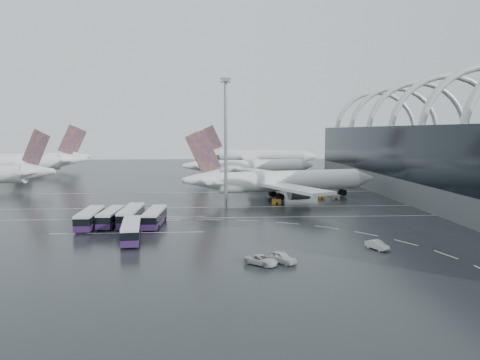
{
  "coord_description": "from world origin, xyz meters",
  "views": [
    {
      "loc": [
        -8.57,
        -101.35,
        18.63
      ],
      "look_at": [
        -1.72,
        9.06,
        7.0
      ],
      "focal_mm": 35.0,
      "sensor_mm": 36.0,
      "label": 1
    }
  ],
  "objects": [
    {
      "name": "terminal",
      "position": [
        61.56,
        19.84,
        10.87
      ],
      "size": [
        42.0,
        160.0,
        34.9
      ],
      "color": "#525457",
      "rests_on": "ground"
    },
    {
      "name": "bus_bay_line_south",
      "position": [
        -24.0,
        -16.0,
        0.01
      ],
      "size": [
        28.0,
        0.25,
        0.01
      ],
      "primitive_type": "cube",
      "color": "silver",
      "rests_on": "ground"
    },
    {
      "name": "floodlight_mast",
      "position": [
        -5.09,
        9.68,
        19.45
      ],
      "size": [
        2.37,
        2.37,
        30.93
      ],
      "color": "gray",
      "rests_on": "ground"
    },
    {
      "name": "lane_marking_near",
      "position": [
        0.0,
        -2.0,
        0.01
      ],
      "size": [
        120.0,
        0.25,
        0.01
      ],
      "primitive_type": "cube",
      "color": "silver",
      "rests_on": "ground"
    },
    {
      "name": "bus_row_near_c",
      "position": [
        -24.58,
        -8.18,
        1.87
      ],
      "size": [
        3.59,
        13.93,
        3.41
      ],
      "rotation": [
        0.0,
        0.0,
        1.54
      ],
      "color": "#22133D",
      "rests_on": "ground"
    },
    {
      "name": "jet_remote_far",
      "position": [
        -88.48,
        121.18,
        5.37
      ],
      "size": [
        47.11,
        38.27,
        20.79
      ],
      "rotation": [
        0.0,
        0.0,
        3.44
      ],
      "color": "white",
      "rests_on": "ground"
    },
    {
      "name": "van_curve_c",
      "position": [
        17.57,
        -30.51,
        0.7
      ],
      "size": [
        3.02,
        4.5,
        1.4
      ],
      "primitive_type": "imported",
      "rotation": [
        0.0,
        0.0,
        0.4
      ],
      "color": "silver",
      "rests_on": "ground"
    },
    {
      "name": "bus_row_far_b",
      "position": [
        -22.25,
        -22.11,
        1.76
      ],
      "size": [
        4.54,
        13.27,
        3.2
      ],
      "rotation": [
        0.0,
        0.0,
        1.7
      ],
      "color": "#22133D",
      "rests_on": "ground"
    },
    {
      "name": "airliner_gate_c",
      "position": [
        14.46,
        138.68,
        5.45
      ],
      "size": [
        60.95,
        55.42,
        21.78
      ],
      "rotation": [
        0.0,
        0.0,
        -0.19
      ],
      "color": "white",
      "rests_on": "ground"
    },
    {
      "name": "bus_bay_line_north",
      "position": [
        -24.0,
        0.0,
        0.01
      ],
      "size": [
        28.0,
        0.25,
        0.01
      ],
      "primitive_type": "cube",
      "color": "silver",
      "rests_on": "ground"
    },
    {
      "name": "gse_cart_belly_d",
      "position": [
        25.45,
        23.65,
        0.58
      ],
      "size": [
        2.11,
        1.25,
        1.15
      ],
      "primitive_type": "cube",
      "color": "slate",
      "rests_on": "ground"
    },
    {
      "name": "airliner_gate_b",
      "position": [
        5.67,
        78.34,
        4.64
      ],
      "size": [
        52.96,
        46.89,
        18.54
      ],
      "rotation": [
        0.0,
        0.0,
        0.24
      ],
      "color": "white",
      "rests_on": "ground"
    },
    {
      "name": "ground",
      "position": [
        0.0,
        0.0,
        0.0
      ],
      "size": [
        420.0,
        420.0,
        0.0
      ],
      "primitive_type": "plane",
      "color": "black",
      "rests_on": "ground"
    },
    {
      "name": "jet_remote_mid",
      "position": [
        -84.35,
        96.49,
        5.53
      ],
      "size": [
        48.81,
        39.61,
        21.44
      ],
      "rotation": [
        0.0,
        0.0,
        3.41
      ],
      "color": "white",
      "rests_on": "ground"
    },
    {
      "name": "bus_row_near_a",
      "position": [
        -32.17,
        -10.23,
        1.8
      ],
      "size": [
        3.36,
        13.38,
        3.28
      ],
      "rotation": [
        0.0,
        0.0,
        1.59
      ],
      "color": "#22133D",
      "rests_on": "ground"
    },
    {
      "name": "bus_row_near_d",
      "position": [
        -19.76,
        -9.48,
        1.74
      ],
      "size": [
        3.66,
        13.03,
        3.17
      ],
      "rotation": [
        0.0,
        0.0,
        1.51
      ],
      "color": "#22133D",
      "rests_on": "ground"
    },
    {
      "name": "airliner_main",
      "position": [
        10.22,
        25.12,
        4.78
      ],
      "size": [
        55.99,
        48.35,
        19.11
      ],
      "rotation": [
        0.0,
        0.0,
        0.23
      ],
      "color": "white",
      "rests_on": "ground"
    },
    {
      "name": "gse_cart_belly_a",
      "position": [
        21.87,
        24.87,
        0.53
      ],
      "size": [
        1.93,
        1.14,
        1.05
      ],
      "primitive_type": "cube",
      "color": "#A97516",
      "rests_on": "ground"
    },
    {
      "name": "gse_cart_belly_c",
      "position": [
        8.1,
        16.28,
        0.61
      ],
      "size": [
        2.24,
        1.33,
        1.22
      ],
      "primitive_type": "cube",
      "color": "#A97516",
      "rests_on": "ground"
    },
    {
      "name": "van_curve_b",
      "position": [
        1.25,
        -37.05,
        0.81
      ],
      "size": [
        4.68,
        4.75,
        1.62
      ],
      "primitive_type": "imported",
      "rotation": [
        0.0,
        0.0,
        0.77
      ],
      "color": "silver",
      "rests_on": "ground"
    },
    {
      "name": "lane_marking_mid",
      "position": [
        0.0,
        12.0,
        0.01
      ],
      "size": [
        120.0,
        0.25,
        0.01
      ],
      "primitive_type": "cube",
      "color": "silver",
      "rests_on": "ground"
    },
    {
      "name": "lane_marking_far",
      "position": [
        0.0,
        40.0,
        0.01
      ],
      "size": [
        120.0,
        0.25,
        0.01
      ],
      "primitive_type": "cube",
      "color": "silver",
      "rests_on": "ground"
    },
    {
      "name": "gse_cart_belly_e",
      "position": [
        16.58,
        32.39,
        0.58
      ],
      "size": [
        2.14,
        1.27,
        1.17
      ],
      "primitive_type": "cube",
      "color": "#A97516",
      "rests_on": "ground"
    },
    {
      "name": "bus_row_near_b",
      "position": [
        -28.42,
        -8.52,
        1.69
      ],
      "size": [
        3.49,
        12.61,
        3.07
      ],
      "rotation": [
        0.0,
        0.0,
        1.52
      ],
      "color": "#22133D",
      "rests_on": "ground"
    },
    {
      "name": "van_curve_a",
      "position": [
        -1.67,
        -37.89,
        0.69
      ],
      "size": [
        5.25,
        4.95,
        1.38
      ],
      "primitive_type": "imported",
      "rotation": [
        0.0,
        0.0,
        0.86
      ],
      "color": "silver",
      "rests_on": "ground"
    }
  ]
}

